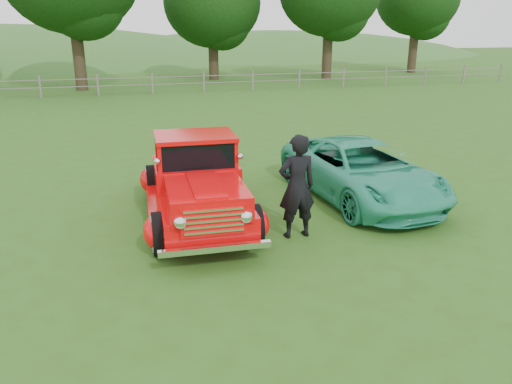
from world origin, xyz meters
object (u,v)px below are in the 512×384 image
object	(u,v)px
red_pickup	(196,182)
man	(297,187)
tree_near_east	(212,3)
teal_sedan	(361,170)

from	to	relation	value
red_pickup	man	bearing A→B (deg)	-37.79
red_pickup	man	size ratio (longest dim) A/B	2.59
tree_near_east	man	xyz separation A→B (m)	(-4.16, -28.52, -4.27)
tree_near_east	red_pickup	world-z (taller)	tree_near_east
tree_near_east	teal_sedan	bearing A→B (deg)	-94.25
tree_near_east	teal_sedan	size ratio (longest dim) A/B	1.76
man	red_pickup	bearing A→B (deg)	-42.32
teal_sedan	man	size ratio (longest dim) A/B	2.43
teal_sedan	red_pickup	bearing A→B (deg)	179.63
man	teal_sedan	bearing A→B (deg)	-144.66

